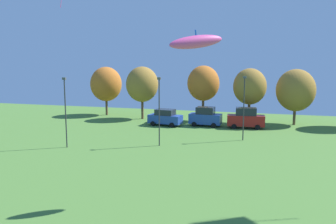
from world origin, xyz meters
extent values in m
ellipsoid|color=#E54C93|center=(-0.56, 21.79, 9.79)|extent=(3.31, 2.78, 1.21)
cube|color=blue|center=(-0.56, 21.79, 10.01)|extent=(0.20, 0.19, 0.98)
cube|color=#234299|center=(-9.37, 45.37, 0.87)|extent=(4.64, 2.47, 1.10)
cube|color=#1E232D|center=(-9.37, 45.37, 1.81)|extent=(2.64, 2.05, 0.77)
cylinder|color=black|center=(-8.14, 44.25, 0.32)|extent=(0.66, 0.31, 0.64)
cylinder|color=black|center=(-7.88, 46.11, 0.32)|extent=(0.66, 0.31, 0.64)
cylinder|color=black|center=(-10.86, 44.62, 0.32)|extent=(0.66, 0.31, 0.64)
cylinder|color=black|center=(-10.60, 46.49, 0.32)|extent=(0.66, 0.31, 0.64)
cube|color=#234299|center=(-4.13, 46.41, 0.98)|extent=(4.28, 2.04, 1.31)
cube|color=#1E232D|center=(-4.13, 46.41, 2.09)|extent=(2.39, 1.79, 0.92)
cylinder|color=black|center=(-2.88, 45.43, 0.32)|extent=(0.65, 0.25, 0.64)
cylinder|color=black|center=(-2.78, 47.25, 0.32)|extent=(0.65, 0.25, 0.64)
cylinder|color=black|center=(-5.47, 45.57, 0.32)|extent=(0.65, 0.25, 0.64)
cylinder|color=black|center=(-5.38, 47.39, 0.32)|extent=(0.65, 0.25, 0.64)
cube|color=maroon|center=(1.12, 46.39, 1.00)|extent=(4.81, 2.08, 1.37)
cube|color=#1E232D|center=(1.12, 46.39, 2.16)|extent=(2.70, 1.77, 0.96)
cylinder|color=black|center=(2.64, 45.66, 0.32)|extent=(0.66, 0.27, 0.64)
cylinder|color=black|center=(2.50, 47.36, 0.32)|extent=(0.66, 0.27, 0.64)
cylinder|color=black|center=(-0.26, 45.42, 0.32)|extent=(0.66, 0.27, 0.64)
cylinder|color=black|center=(-0.40, 47.12, 0.32)|extent=(0.66, 0.27, 0.64)
cylinder|color=#2D2D33|center=(1.27, 39.20, 3.37)|extent=(0.12, 0.12, 6.75)
cube|color=#4C4C51|center=(1.27, 39.20, 6.87)|extent=(0.36, 0.20, 0.24)
cylinder|color=#2D2D33|center=(-15.53, 31.17, 3.39)|extent=(0.12, 0.12, 6.77)
cube|color=#4C4C51|center=(-15.53, 31.17, 6.89)|extent=(0.36, 0.20, 0.24)
cylinder|color=#2D2D33|center=(-6.80, 34.36, 3.37)|extent=(0.12, 0.12, 6.75)
cube|color=#4C4C51|center=(-6.80, 34.36, 6.87)|extent=(0.36, 0.20, 0.24)
cylinder|color=brown|center=(-20.89, 51.61, 1.54)|extent=(0.36, 0.36, 3.08)
ellipsoid|color=#BC6623|center=(-20.89, 51.61, 4.92)|extent=(4.92, 4.92, 5.41)
cylinder|color=brown|center=(-14.13, 49.62, 1.68)|extent=(0.36, 0.36, 3.36)
ellipsoid|color=olive|center=(-14.13, 49.62, 5.14)|extent=(4.74, 4.74, 5.21)
cylinder|color=brown|center=(-5.17, 50.35, 1.85)|extent=(0.36, 0.36, 3.70)
ellipsoid|color=#BC6623|center=(-5.17, 50.35, 5.41)|extent=(4.55, 4.55, 5.00)
cylinder|color=brown|center=(1.31, 49.86, 1.72)|extent=(0.36, 0.36, 3.44)
ellipsoid|color=olive|center=(1.31, 49.86, 5.12)|extent=(4.48, 4.48, 4.93)
cylinder|color=brown|center=(7.27, 50.55, 1.38)|extent=(0.36, 0.36, 2.77)
ellipsoid|color=olive|center=(7.27, 50.55, 4.69)|extent=(5.13, 5.13, 5.64)
camera|label=1|loc=(3.71, 0.43, 8.73)|focal=38.00mm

